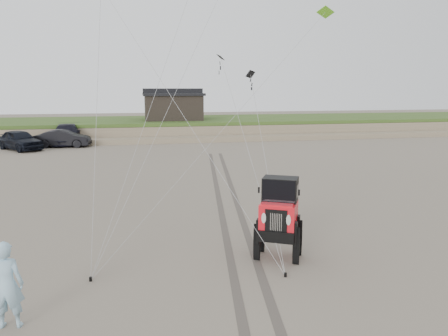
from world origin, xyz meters
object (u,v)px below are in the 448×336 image
(truck_c, at_px, (67,134))
(man, at_px, (7,285))
(truck_b, at_px, (63,138))
(jeep, at_px, (278,227))
(truck_a, at_px, (20,140))
(cabin, at_px, (173,106))

(truck_c, distance_m, man, 33.10)
(truck_b, bearing_deg, jeep, -152.64)
(truck_a, relative_size, jeep, 0.91)
(truck_a, bearing_deg, truck_c, 5.49)
(cabin, xyz_separation_m, truck_b, (-10.37, -7.66, -2.47))
(truck_b, xyz_separation_m, truck_c, (-0.02, 2.23, 0.14))
(jeep, bearing_deg, cabin, 117.34)
(truck_b, height_order, man, man)
(truck_a, bearing_deg, truck_b, -21.39)
(jeep, height_order, man, jeep)
(jeep, xyz_separation_m, man, (-7.13, -2.61, -0.01))
(cabin, relative_size, truck_a, 1.29)
(jeep, bearing_deg, man, -132.80)
(jeep, bearing_deg, truck_c, 136.27)
(man, bearing_deg, truck_a, -71.91)
(truck_b, relative_size, jeep, 0.85)
(truck_c, bearing_deg, truck_b, -93.73)
(cabin, height_order, man, cabin)
(truck_b, distance_m, jeep, 29.99)
(cabin, bearing_deg, man, -100.29)
(truck_b, xyz_separation_m, man, (3.41, -30.69, 0.24))
(man, bearing_deg, truck_c, -78.82)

